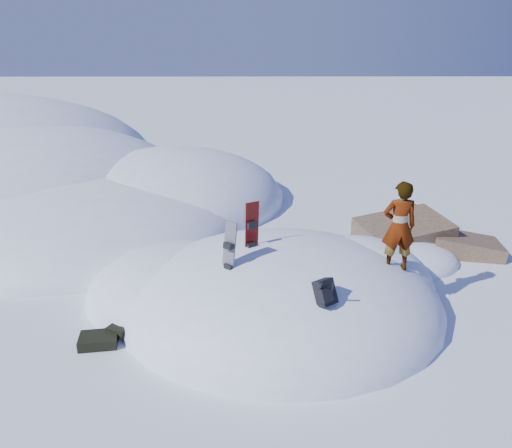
{
  "coord_description": "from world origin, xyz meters",
  "views": [
    {
      "loc": [
        -0.62,
        -9.5,
        5.67
      ],
      "look_at": [
        -0.55,
        0.3,
        1.87
      ],
      "focal_mm": 35.0,
      "sensor_mm": 36.0,
      "label": 1
    }
  ],
  "objects_px": {
    "backpack": "(325,293)",
    "person": "(399,226)",
    "snowboard_red": "(252,238)",
    "snowboard_dark": "(229,258)"
  },
  "relations": [
    {
      "from": "snowboard_dark",
      "to": "person",
      "type": "relative_size",
      "value": 0.79
    },
    {
      "from": "snowboard_red",
      "to": "backpack",
      "type": "bearing_deg",
      "value": -83.73
    },
    {
      "from": "snowboard_red",
      "to": "person",
      "type": "distance_m",
      "value": 3.02
    },
    {
      "from": "snowboard_dark",
      "to": "person",
      "type": "height_order",
      "value": "person"
    },
    {
      "from": "backpack",
      "to": "person",
      "type": "relative_size",
      "value": 0.29
    },
    {
      "from": "snowboard_red",
      "to": "person",
      "type": "height_order",
      "value": "person"
    },
    {
      "from": "snowboard_dark",
      "to": "backpack",
      "type": "bearing_deg",
      "value": 9.21
    },
    {
      "from": "snowboard_red",
      "to": "backpack",
      "type": "xyz_separation_m",
      "value": [
        1.3,
        -1.85,
        -0.28
      ]
    },
    {
      "from": "person",
      "to": "snowboard_red",
      "type": "bearing_deg",
      "value": -4.62
    },
    {
      "from": "backpack",
      "to": "person",
      "type": "distance_m",
      "value": 2.44
    }
  ]
}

